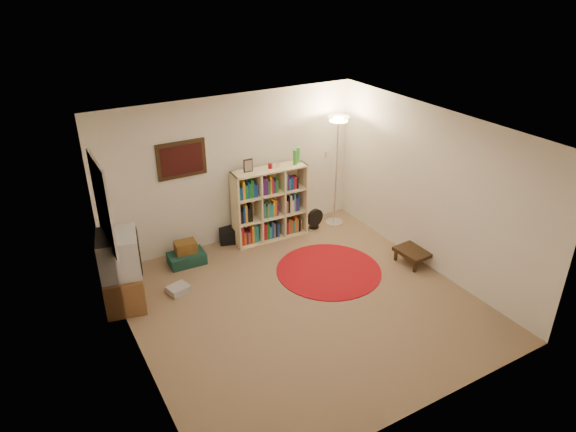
# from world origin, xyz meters

# --- Properties ---
(room) EXTENTS (4.54, 4.54, 2.54)m
(room) POSITION_xyz_m (-0.05, 0.05, 1.26)
(room) COLOR #85694E
(room) RESTS_ON ground
(bookshelf) EXTENTS (1.30, 0.42, 1.54)m
(bookshelf) POSITION_xyz_m (0.50, 1.95, 0.62)
(bookshelf) COLOR #FFE7AA
(bookshelf) RESTS_ON ground
(floor_lamp) EXTENTS (0.48, 0.48, 2.00)m
(floor_lamp) POSITION_xyz_m (1.79, 1.84, 1.66)
(floor_lamp) COLOR white
(floor_lamp) RESTS_ON ground
(floor_fan) EXTENTS (0.33, 0.20, 0.37)m
(floor_fan) POSITION_xyz_m (1.37, 1.85, 0.19)
(floor_fan) COLOR black
(floor_fan) RESTS_ON ground
(tv_stand) EXTENTS (0.66, 0.84, 1.09)m
(tv_stand) POSITION_xyz_m (-2.14, 1.26, 0.52)
(tv_stand) COLOR brown
(tv_stand) RESTS_ON ground
(dvd_box) EXTENTS (0.35, 0.31, 0.10)m
(dvd_box) POSITION_xyz_m (-1.43, 1.15, 0.05)
(dvd_box) COLOR #BBBBC0
(dvd_box) RESTS_ON ground
(suitcase) EXTENTS (0.58, 0.39, 0.18)m
(suitcase) POSITION_xyz_m (-1.04, 1.85, 0.09)
(suitcase) COLOR #14372F
(suitcase) RESTS_ON ground
(wicker_basket) EXTENTS (0.34, 0.26, 0.19)m
(wicker_basket) POSITION_xyz_m (-1.03, 1.88, 0.28)
(wicker_basket) COLOR brown
(wicker_basket) RESTS_ON suitcase
(duffel_bag) EXTENTS (0.46, 0.42, 0.27)m
(duffel_bag) POSITION_xyz_m (-0.14, 2.17, 0.13)
(duffel_bag) COLOR black
(duffel_bag) RESTS_ON ground
(paper_towel) EXTENTS (0.16, 0.16, 0.25)m
(paper_towel) POSITION_xyz_m (-0.14, 2.16, 0.12)
(paper_towel) COLOR white
(paper_towel) RESTS_ON ground
(red_rug) EXTENTS (1.63, 1.63, 0.01)m
(red_rug) POSITION_xyz_m (0.80, 0.54, 0.01)
(red_rug) COLOR maroon
(red_rug) RESTS_ON ground
(side_table) EXTENTS (0.55, 0.55, 0.24)m
(side_table) POSITION_xyz_m (2.13, 0.07, 0.20)
(side_table) COLOR black
(side_table) RESTS_ON ground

